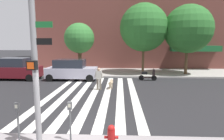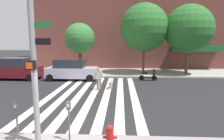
{
  "view_description": "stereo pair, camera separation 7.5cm",
  "coord_description": "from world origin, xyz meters",
  "px_view_note": "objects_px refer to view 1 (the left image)",
  "views": [
    {
      "loc": [
        1.61,
        -6.32,
        3.4
      ],
      "look_at": [
        1.03,
        7.35,
        1.45
      ],
      "focal_mm": 30.24,
      "sensor_mm": 36.0,
      "label": 1
    },
    {
      "loc": [
        1.69,
        -6.32,
        3.4
      ],
      "look_at": [
        1.03,
        7.35,
        1.45
      ],
      "focal_mm": 30.24,
      "sensor_mm": 36.0,
      "label": 2
    }
  ],
  "objects_px": {
    "parked_car_near_curb": "(16,69)",
    "street_tree_further": "(188,29)",
    "street_tree_middle": "(144,28)",
    "street_tree_nearest": "(79,38)",
    "dog_on_leash": "(111,83)",
    "parking_meter_second_along": "(70,116)",
    "fire_hydrant": "(111,137)",
    "parked_car_behind_first": "(71,70)",
    "traffic_light_pole": "(33,39)",
    "parked_scooter": "(148,75)",
    "parking_meter_curbside": "(18,117)",
    "pedestrian_dog_walker": "(99,77)"
  },
  "relations": [
    {
      "from": "parking_meter_second_along",
      "to": "street_tree_middle",
      "type": "height_order",
      "value": "street_tree_middle"
    },
    {
      "from": "fire_hydrant",
      "to": "parked_scooter",
      "type": "height_order",
      "value": "parked_scooter"
    },
    {
      "from": "fire_hydrant",
      "to": "street_tree_nearest",
      "type": "distance_m",
      "value": 15.69
    },
    {
      "from": "parked_car_behind_first",
      "to": "street_tree_middle",
      "type": "xyz_separation_m",
      "value": [
        7.02,
        3.4,
        4.1
      ]
    },
    {
      "from": "parking_meter_curbside",
      "to": "dog_on_leash",
      "type": "height_order",
      "value": "parking_meter_curbside"
    },
    {
      "from": "parking_meter_second_along",
      "to": "dog_on_leash",
      "type": "xyz_separation_m",
      "value": [
        0.96,
        8.07,
        -0.59
      ]
    },
    {
      "from": "fire_hydrant",
      "to": "parked_car_behind_first",
      "type": "height_order",
      "value": "parked_car_behind_first"
    },
    {
      "from": "street_tree_nearest",
      "to": "fire_hydrant",
      "type": "bearing_deg",
      "value": -74.47
    },
    {
      "from": "fire_hydrant",
      "to": "dog_on_leash",
      "type": "relative_size",
      "value": 0.71
    },
    {
      "from": "parked_car_behind_first",
      "to": "fire_hydrant",
      "type": "bearing_deg",
      "value": -70.0
    },
    {
      "from": "traffic_light_pole",
      "to": "parked_scooter",
      "type": "height_order",
      "value": "traffic_light_pole"
    },
    {
      "from": "street_tree_nearest",
      "to": "parking_meter_curbside",
      "type": "bearing_deg",
      "value": -85.86
    },
    {
      "from": "parked_scooter",
      "to": "dog_on_leash",
      "type": "relative_size",
      "value": 1.53
    },
    {
      "from": "parked_scooter",
      "to": "street_tree_middle",
      "type": "height_order",
      "value": "street_tree_middle"
    },
    {
      "from": "traffic_light_pole",
      "to": "dog_on_leash",
      "type": "bearing_deg",
      "value": 76.92
    },
    {
      "from": "parking_meter_curbside",
      "to": "parking_meter_second_along",
      "type": "xyz_separation_m",
      "value": [
        1.68,
        0.15,
        0.0
      ]
    },
    {
      "from": "traffic_light_pole",
      "to": "parked_car_near_curb",
      "type": "distance_m",
      "value": 13.87
    },
    {
      "from": "dog_on_leash",
      "to": "pedestrian_dog_walker",
      "type": "bearing_deg",
      "value": -152.36
    },
    {
      "from": "parking_meter_second_along",
      "to": "pedestrian_dog_walker",
      "type": "distance_m",
      "value": 7.62
    },
    {
      "from": "pedestrian_dog_walker",
      "to": "dog_on_leash",
      "type": "height_order",
      "value": "pedestrian_dog_walker"
    },
    {
      "from": "parked_car_behind_first",
      "to": "street_tree_further",
      "type": "relative_size",
      "value": 0.64
    },
    {
      "from": "parked_scooter",
      "to": "dog_on_leash",
      "type": "xyz_separation_m",
      "value": [
        -3.23,
        -3.25,
        -0.03
      ]
    },
    {
      "from": "street_tree_further",
      "to": "dog_on_leash",
      "type": "xyz_separation_m",
      "value": [
        -7.67,
        -6.27,
        -4.4
      ]
    },
    {
      "from": "fire_hydrant",
      "to": "parked_car_near_curb",
      "type": "relative_size",
      "value": 0.17
    },
    {
      "from": "parked_car_behind_first",
      "to": "pedestrian_dog_walker",
      "type": "xyz_separation_m",
      "value": [
        2.99,
        -3.72,
        -0.01
      ]
    },
    {
      "from": "parked_car_near_curb",
      "to": "dog_on_leash",
      "type": "height_order",
      "value": "parked_car_near_curb"
    },
    {
      "from": "street_tree_nearest",
      "to": "dog_on_leash",
      "type": "relative_size",
      "value": 5.05
    },
    {
      "from": "fire_hydrant",
      "to": "street_tree_nearest",
      "type": "relative_size",
      "value": 0.14
    },
    {
      "from": "fire_hydrant",
      "to": "dog_on_leash",
      "type": "distance_m",
      "value": 8.45
    },
    {
      "from": "traffic_light_pole",
      "to": "parked_car_behind_first",
      "type": "relative_size",
      "value": 1.26
    },
    {
      "from": "parked_scooter",
      "to": "fire_hydrant",
      "type": "bearing_deg",
      "value": -103.54
    },
    {
      "from": "street_tree_middle",
      "to": "dog_on_leash",
      "type": "height_order",
      "value": "street_tree_middle"
    },
    {
      "from": "parking_meter_second_along",
      "to": "parked_scooter",
      "type": "relative_size",
      "value": 0.83
    },
    {
      "from": "parked_car_near_curb",
      "to": "street_tree_middle",
      "type": "bearing_deg",
      "value": 15.44
    },
    {
      "from": "fire_hydrant",
      "to": "parked_car_near_curb",
      "type": "height_order",
      "value": "parked_car_near_curb"
    },
    {
      "from": "street_tree_nearest",
      "to": "street_tree_further",
      "type": "distance_m",
      "value": 11.39
    },
    {
      "from": "street_tree_middle",
      "to": "street_tree_further",
      "type": "distance_m",
      "value": 4.51
    },
    {
      "from": "fire_hydrant",
      "to": "parked_scooter",
      "type": "relative_size",
      "value": 0.47
    },
    {
      "from": "parked_car_near_curb",
      "to": "street_tree_nearest",
      "type": "distance_m",
      "value": 6.88
    },
    {
      "from": "traffic_light_pole",
      "to": "parking_meter_curbside",
      "type": "bearing_deg",
      "value": 172.18
    },
    {
      "from": "street_tree_nearest",
      "to": "dog_on_leash",
      "type": "height_order",
      "value": "street_tree_nearest"
    },
    {
      "from": "parking_meter_second_along",
      "to": "pedestrian_dog_walker",
      "type": "bearing_deg",
      "value": 89.27
    },
    {
      "from": "street_tree_further",
      "to": "traffic_light_pole",
      "type": "bearing_deg",
      "value": -123.37
    },
    {
      "from": "parked_car_near_curb",
      "to": "street_tree_further",
      "type": "relative_size",
      "value": 0.61
    },
    {
      "from": "fire_hydrant",
      "to": "traffic_light_pole",
      "type": "bearing_deg",
      "value": 177.02
    },
    {
      "from": "fire_hydrant",
      "to": "dog_on_leash",
      "type": "height_order",
      "value": "fire_hydrant"
    },
    {
      "from": "traffic_light_pole",
      "to": "parked_car_near_curb",
      "type": "bearing_deg",
      "value": 121.78
    },
    {
      "from": "parking_meter_second_along",
      "to": "fire_hydrant",
      "type": "bearing_deg",
      "value": -15.01
    },
    {
      "from": "traffic_light_pole",
      "to": "parked_scooter",
      "type": "distance_m",
      "value": 13.02
    },
    {
      "from": "street_tree_nearest",
      "to": "pedestrian_dog_walker",
      "type": "height_order",
      "value": "street_tree_nearest"
    }
  ]
}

